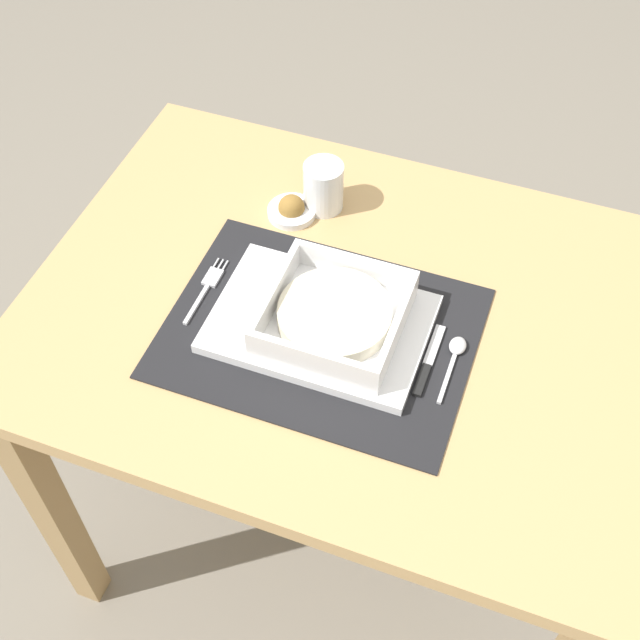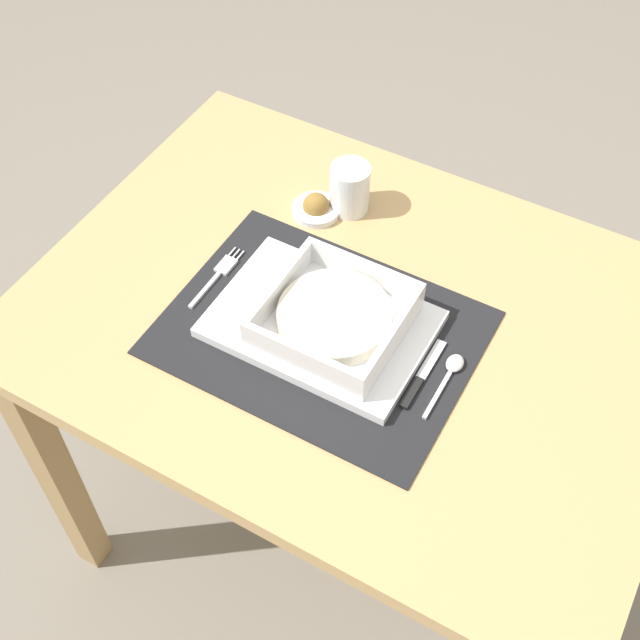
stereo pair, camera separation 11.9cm
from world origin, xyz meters
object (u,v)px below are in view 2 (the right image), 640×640
at_px(dining_table, 353,358).
at_px(condiment_saucer, 316,208).
at_px(spoon, 451,370).
at_px(porridge_bowl, 334,318).
at_px(drinking_glass, 350,190).
at_px(butter_knife, 420,378).
at_px(fork, 220,273).

relative_size(dining_table, condiment_saucer, 12.17).
distance_m(dining_table, spoon, 0.20).
xyz_separation_m(dining_table, porridge_bowl, (-0.01, -0.05, 0.14)).
distance_m(spoon, condiment_saucer, 0.37).
bearing_deg(dining_table, drinking_glass, 120.55).
height_order(butter_knife, drinking_glass, drinking_glass).
bearing_deg(dining_table, condiment_saucer, 134.64).
height_order(dining_table, drinking_glass, drinking_glass).
relative_size(dining_table, fork, 7.08).
bearing_deg(porridge_bowl, drinking_glass, 113.43).
xyz_separation_m(fork, butter_knife, (0.35, -0.03, 0.00)).
relative_size(butter_knife, condiment_saucer, 1.63).
distance_m(dining_table, porridge_bowl, 0.15).
bearing_deg(fork, spoon, -3.56).
relative_size(porridge_bowl, spoon, 1.63).
relative_size(fork, butter_knife, 1.05).
bearing_deg(fork, dining_table, 4.28).
height_order(porridge_bowl, fork, porridge_bowl).
relative_size(drinking_glass, condiment_saucer, 1.06).
distance_m(dining_table, butter_knife, 0.18).
distance_m(fork, drinking_glass, 0.25).
bearing_deg(dining_table, spoon, -9.70).
xyz_separation_m(spoon, condiment_saucer, (-0.32, 0.19, 0.00)).
xyz_separation_m(dining_table, fork, (-0.22, -0.03, 0.11)).
relative_size(butter_knife, drinking_glass, 1.54).
distance_m(porridge_bowl, fork, 0.21).
bearing_deg(porridge_bowl, fork, 175.71).
xyz_separation_m(porridge_bowl, butter_knife, (0.14, -0.01, -0.03)).
relative_size(porridge_bowl, drinking_glass, 2.28).
height_order(fork, condiment_saucer, condiment_saucer).
relative_size(fork, spoon, 1.16).
relative_size(dining_table, spoon, 8.18).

